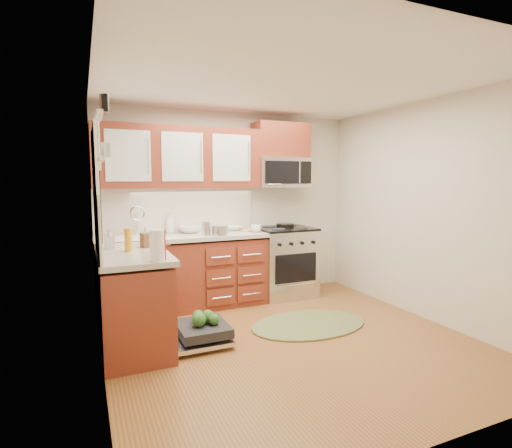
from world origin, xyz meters
name	(u,v)px	position (x,y,z in m)	size (l,w,h in m)	color
floor	(290,341)	(0.00, 0.00, 0.00)	(3.50, 3.50, 0.00)	brown
ceiling	(293,83)	(0.00, 0.00, 2.50)	(3.50, 3.50, 0.00)	white
wall_back	(230,206)	(0.00, 1.75, 1.25)	(3.50, 0.04, 2.50)	beige
wall_front	(440,243)	(0.00, -1.75, 1.25)	(3.50, 0.04, 2.50)	beige
wall_left	(97,225)	(-1.75, 0.00, 1.25)	(0.04, 3.50, 2.50)	beige
wall_right	(426,211)	(1.75, 0.00, 1.25)	(0.04, 3.50, 2.50)	beige
base_cabinet_back	(184,274)	(-0.73, 1.45, 0.42)	(2.05, 0.60, 0.85)	maroon
base_cabinet_left	(133,302)	(-1.45, 0.52, 0.42)	(0.60, 1.25, 0.85)	maroon
countertop_back	(183,237)	(-0.72, 1.44, 0.90)	(2.07, 0.64, 0.05)	#B0A9A0
countertop_left	(132,254)	(-1.44, 0.53, 0.90)	(0.64, 1.27, 0.05)	#B0A9A0
backsplash_back	(178,210)	(-0.73, 1.74, 1.21)	(2.05, 0.02, 0.57)	beige
backsplash_left	(97,223)	(-1.74, 0.52, 1.21)	(0.02, 1.25, 0.57)	beige
upper_cabinets	(179,158)	(-0.73, 1.57, 1.88)	(2.05, 0.35, 0.75)	maroon
cabinet_over_mw	(281,141)	(0.68, 1.57, 2.13)	(0.76, 0.35, 0.47)	maroon
range	(285,262)	(0.68, 1.43, 0.47)	(0.76, 0.64, 0.95)	silver
microwave	(281,173)	(0.68, 1.55, 1.70)	(0.76, 0.38, 0.40)	silver
sink	(140,248)	(-1.25, 1.42, 0.80)	(0.62, 0.50, 0.26)	white
dishwasher	(199,334)	(-0.86, 0.30, 0.10)	(0.70, 0.60, 0.20)	silver
window	(96,186)	(-1.74, 0.50, 1.55)	(0.03, 1.05, 1.05)	white
window_blind	(97,149)	(-1.71, 0.50, 1.88)	(0.02, 0.96, 0.40)	white
shelf_upper	(99,116)	(-1.72, -0.35, 2.05)	(0.04, 0.40, 0.03)	white
shelf_lower	(101,159)	(-1.72, -0.35, 1.75)	(0.04, 0.40, 0.03)	white
rug	(309,324)	(0.39, 0.29, 0.01)	(1.34, 0.87, 0.02)	#5D6439
skillet	(285,225)	(0.73, 1.51, 0.97)	(0.25, 0.25, 0.05)	black
stock_pot	(220,230)	(-0.32, 1.24, 0.99)	(0.20, 0.20, 0.12)	silver
cutting_board	(250,230)	(0.18, 1.47, 0.94)	(0.29, 0.19, 0.02)	tan
canister	(206,229)	(-0.49, 1.25, 1.01)	(0.11, 0.11, 0.17)	silver
paper_towel_roll	(157,245)	(-1.29, -0.02, 1.06)	(0.12, 0.12, 0.27)	white
mustard_bottle	(128,240)	(-1.47, 0.54, 1.04)	(0.07, 0.07, 0.22)	gold
red_bottle	(162,245)	(-1.25, 0.00, 1.06)	(0.07, 0.07, 0.26)	#AE180E
wooden_box	(149,240)	(-1.25, 0.72, 1.00)	(0.15, 0.10, 0.15)	brown
blue_carton	(158,248)	(-1.25, 0.21, 1.00)	(0.09, 0.05, 0.14)	teal
bowl_a	(234,228)	(0.00, 1.60, 0.95)	(0.24, 0.24, 0.06)	#999999
bowl_b	(190,230)	(-0.60, 1.60, 0.97)	(0.27, 0.27, 0.09)	#999999
cup	(256,228)	(0.20, 1.32, 0.98)	(0.13, 0.13, 0.10)	#999999
soap_bottle_a	(170,223)	(-0.84, 1.68, 1.06)	(0.10, 0.10, 0.27)	#999999
soap_bottle_b	(110,239)	(-1.62, 0.76, 1.02)	(0.09, 0.09, 0.20)	#999999
soap_bottle_c	(146,236)	(-1.25, 0.92, 1.01)	(0.13, 0.13, 0.17)	#999999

